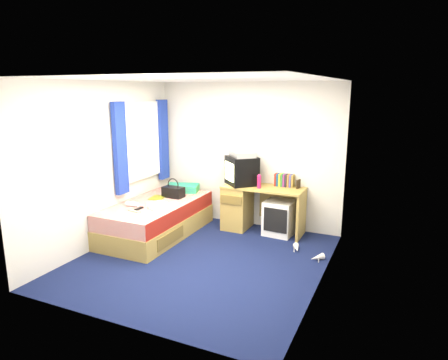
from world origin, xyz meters
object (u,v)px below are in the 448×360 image
at_px(pillow, 183,188).
at_px(water_bottle, 132,204).
at_px(crt_tv, 242,171).
at_px(towel, 160,206).
at_px(vcr, 242,154).
at_px(aerosol_can, 256,179).
at_px(pink_water_bottle, 259,182).
at_px(remote_control, 139,209).
at_px(white_heels, 306,253).
at_px(handbag, 173,192).
at_px(picture_frame, 298,184).
at_px(storage_cube, 280,218).
at_px(magazine, 158,198).
at_px(bed, 157,219).
at_px(desk, 248,205).
at_px(colour_swatch_fan, 135,211).

bearing_deg(pillow, water_bottle, -101.36).
height_order(crt_tv, towel, crt_tv).
xyz_separation_m(vcr, aerosol_can, (0.24, 0.04, -0.41)).
bearing_deg(pink_water_bottle, remote_control, -141.72).
height_order(crt_tv, vcr, vcr).
bearing_deg(aerosol_can, remote_control, -135.58).
bearing_deg(pillow, white_heels, -14.53).
distance_m(pillow, handbag, 0.41).
bearing_deg(vcr, picture_frame, 56.53).
xyz_separation_m(storage_cube, towel, (-1.51, -1.12, 0.31)).
bearing_deg(storage_cube, magazine, -157.94).
bearing_deg(storage_cube, bed, -151.03).
distance_m(pillow, storage_cube, 1.77).
distance_m(pillow, remote_control, 1.20).
xyz_separation_m(aerosol_can, white_heels, (1.03, -0.74, -0.81)).
bearing_deg(aerosol_can, vcr, -170.20).
xyz_separation_m(pillow, towel, (0.23, -1.06, -0.01)).
bearing_deg(water_bottle, crt_tv, 43.06).
height_order(pillow, towel, pillow).
height_order(pillow, magazine, pillow).
bearing_deg(desk, remote_control, -133.75).
distance_m(aerosol_can, water_bottle, 2.00).
distance_m(picture_frame, white_heels, 1.19).
bearing_deg(storage_cube, vcr, -178.75).
bearing_deg(pillow, towel, -77.95).
height_order(picture_frame, colour_swatch_fan, picture_frame).
bearing_deg(white_heels, vcr, 151.16).
relative_size(desk, vcr, 2.88).
xyz_separation_m(pink_water_bottle, handbag, (-1.36, -0.36, -0.22)).
bearing_deg(storage_cube, pillow, -174.09).
relative_size(picture_frame, remote_control, 0.88).
relative_size(bed, colour_swatch_fan, 9.09).
distance_m(picture_frame, towel, 2.19).
relative_size(bed, towel, 7.26).
bearing_deg(desk, colour_swatch_fan, -130.75).
distance_m(aerosol_can, remote_control, 1.93).
height_order(pillow, white_heels, pillow).
distance_m(water_bottle, remote_control, 0.19).
bearing_deg(towel, aerosol_can, 47.88).
bearing_deg(pillow, handbag, -81.57).
height_order(picture_frame, water_bottle, picture_frame).
xyz_separation_m(crt_tv, magazine, (-1.22, -0.65, -0.43)).
height_order(vcr, handbag, vcr).
distance_m(bed, pillow, 0.84).
xyz_separation_m(colour_swatch_fan, remote_control, (-0.02, 0.12, 0.00)).
relative_size(desk, magazine, 4.64).
distance_m(pillow, water_bottle, 1.14).
distance_m(aerosol_can, towel, 1.63).
height_order(pillow, picture_frame, picture_frame).
xyz_separation_m(desk, crt_tv, (-0.11, 0.00, 0.58)).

